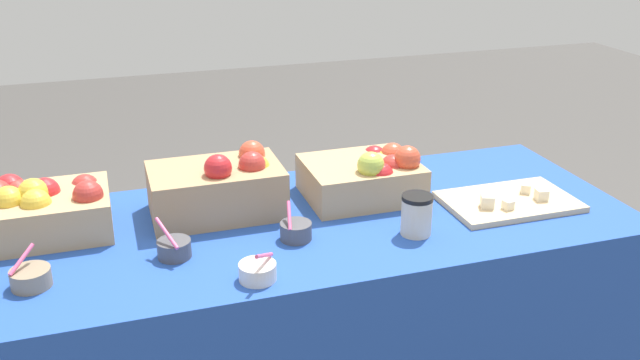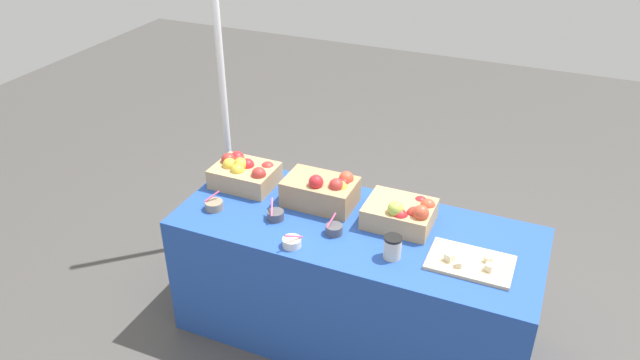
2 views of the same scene
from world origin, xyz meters
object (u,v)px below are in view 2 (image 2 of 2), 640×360
at_px(coffee_cup, 392,247).
at_px(sample_bowl_near, 292,242).
at_px(apple_crate_right, 403,213).
at_px(tent_pole, 223,90).
at_px(sample_bowl_mid, 334,229).
at_px(sample_bowl_far, 214,205).
at_px(apple_crate_left, 244,172).
at_px(sample_bowl_extra, 275,215).
at_px(cutting_board_front, 470,263).
at_px(apple_crate_middle, 323,191).

bearing_deg(coffee_cup, sample_bowl_near, -167.09).
bearing_deg(apple_crate_right, coffee_cup, -83.49).
bearing_deg(tent_pole, coffee_cup, -28.36).
relative_size(sample_bowl_mid, sample_bowl_far, 1.03).
bearing_deg(apple_crate_left, sample_bowl_extra, -37.69).
height_order(apple_crate_left, sample_bowl_extra, apple_crate_left).
height_order(cutting_board_front, sample_bowl_mid, sample_bowl_mid).
xyz_separation_m(apple_crate_left, sample_bowl_far, (-0.02, -0.30, -0.05)).
bearing_deg(sample_bowl_mid, coffee_cup, -12.22).
xyz_separation_m(sample_bowl_mid, sample_bowl_extra, (-0.33, -0.00, -0.00)).
relative_size(sample_bowl_far, sample_bowl_extra, 0.95).
relative_size(sample_bowl_near, sample_bowl_far, 1.03).
relative_size(sample_bowl_mid, tent_pole, 0.05).
bearing_deg(coffee_cup, apple_crate_middle, 147.94).
height_order(sample_bowl_near, sample_bowl_far, sample_bowl_near).
relative_size(apple_crate_left, tent_pole, 0.16).
height_order(apple_crate_middle, cutting_board_front, apple_crate_middle).
bearing_deg(sample_bowl_mid, cutting_board_front, 1.76).
distance_m(apple_crate_left, cutting_board_front, 1.37).
bearing_deg(sample_bowl_extra, sample_bowl_far, -172.94).
bearing_deg(tent_pole, apple_crate_right, -18.38).
height_order(apple_crate_right, sample_bowl_far, apple_crate_right).
relative_size(sample_bowl_mid, sample_bowl_extra, 0.97).
xyz_separation_m(apple_crate_middle, cutting_board_front, (0.84, -0.21, -0.07)).
xyz_separation_m(cutting_board_front, sample_bowl_near, (-0.83, -0.20, 0.01)).
xyz_separation_m(sample_bowl_far, tent_pole, (-0.33, 0.70, 0.35)).
bearing_deg(tent_pole, apple_crate_left, -48.54).
xyz_separation_m(apple_crate_left, apple_crate_middle, (0.50, -0.02, 0.01)).
distance_m(apple_crate_right, cutting_board_front, 0.44).
bearing_deg(cutting_board_front, sample_bowl_mid, -178.24).
height_order(cutting_board_front, tent_pole, tent_pole).
xyz_separation_m(apple_crate_left, sample_bowl_mid, (0.66, -0.26, -0.05)).
height_order(apple_crate_left, apple_crate_right, apple_crate_right).
relative_size(apple_crate_middle, tent_pole, 0.17).
height_order(apple_crate_middle, sample_bowl_near, apple_crate_middle).
xyz_separation_m(apple_crate_left, sample_bowl_extra, (0.33, -0.26, -0.05)).
bearing_deg(sample_bowl_far, sample_bowl_near, -14.53).
xyz_separation_m(apple_crate_left, sample_bowl_near, (0.51, -0.44, -0.05)).
height_order(sample_bowl_mid, sample_bowl_extra, sample_bowl_extra).
bearing_deg(coffee_cup, cutting_board_front, 14.51).
xyz_separation_m(apple_crate_right, sample_bowl_extra, (-0.63, -0.22, -0.04)).
distance_m(apple_crate_left, apple_crate_middle, 0.50).
distance_m(apple_crate_right, sample_bowl_far, 1.01).
relative_size(apple_crate_left, coffee_cup, 3.01).
bearing_deg(apple_crate_right, sample_bowl_mid, -143.58).
relative_size(cutting_board_front, sample_bowl_mid, 3.92).
bearing_deg(sample_bowl_near, sample_bowl_extra, 135.17).
height_order(apple_crate_right, tent_pole, tent_pole).
bearing_deg(sample_bowl_extra, cutting_board_front, 1.20).
height_order(apple_crate_left, tent_pole, tent_pole).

